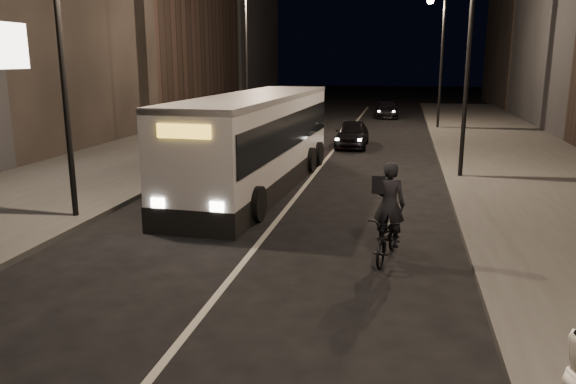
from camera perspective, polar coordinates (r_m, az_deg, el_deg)
The scene contains 12 objects.
ground at distance 11.30m, azimuth -6.95°, elevation -10.07°, with size 180.00×180.00×0.00m, color black.
sidewalk_right at distance 24.75m, azimuth 23.33°, elevation 2.01°, with size 7.00×70.00×0.16m, color #3A3A37.
sidewalk_left at distance 26.97m, azimuth -14.76°, elevation 3.52°, with size 7.00×70.00×0.16m, color #3A3A37.
streetlight_right_mid at distance 21.92m, azimuth 17.29°, elevation 15.08°, with size 1.20×0.44×8.12m.
streetlight_right_far at distance 37.87m, azimuth 15.01°, elevation 14.23°, with size 1.20×0.44×8.12m.
streetlight_left_near at distance 16.36m, azimuth -21.46°, elevation 15.57°, with size 1.20×0.44×8.12m.
streetlight_left_far at distance 33.00m, azimuth -3.86°, elevation 14.84°, with size 1.20×0.44×8.12m.
city_bus at distance 19.93m, azimuth -3.16°, elevation 5.58°, with size 3.28×12.31×3.29m.
cyclist_on_bicycle at distance 12.87m, azimuth 10.15°, elevation -3.59°, with size 1.03×2.10×2.31m.
car_near at distance 29.64m, azimuth 6.53°, elevation 5.90°, with size 1.62×4.02×1.37m, color black.
car_mid at distance 35.52m, azimuth 0.30°, elevation 7.35°, with size 1.64×4.69×1.55m, color #333335.
car_far at distance 45.43m, azimuth 10.03°, elevation 8.27°, with size 1.76×4.32×1.25m, color black.
Camera 1 is at (3.39, -9.81, 4.47)m, focal length 35.00 mm.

